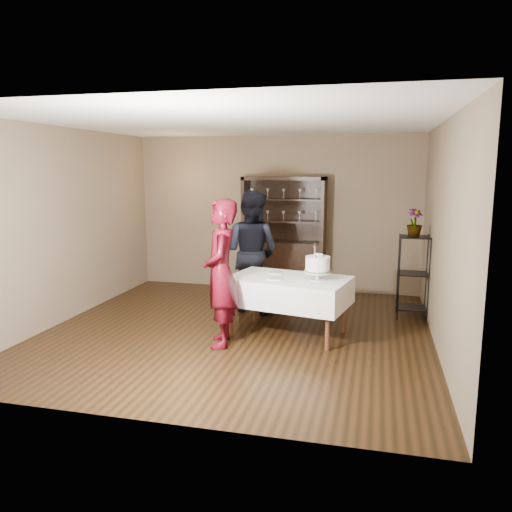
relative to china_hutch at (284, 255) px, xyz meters
The scene contains 14 objects.
floor 2.36m from the china_hutch, 95.08° to the right, with size 5.00×5.00×0.00m, color black.
ceiling 3.04m from the china_hutch, 95.08° to the right, with size 5.00×5.00×0.00m, color silver.
back_wall 0.76m from the china_hutch, 128.88° to the left, with size 5.00×0.02×2.70m, color brown.
wall_left 3.58m from the china_hutch, 140.17° to the right, with size 0.02×5.00×2.70m, color brown.
wall_right 3.29m from the china_hutch, 44.39° to the right, with size 0.02×5.00×2.70m, color brown.
china_hutch is the anchor object (origin of this frame).
plant_etagere 2.33m from the china_hutch, 26.83° to the right, with size 0.42×0.42×1.20m.
cake_table 2.26m from the china_hutch, 77.87° to the right, with size 1.66×1.21×0.75m.
woman 2.80m from the china_hutch, 95.05° to the right, with size 0.65×0.43×1.78m, color #3C050B.
man 1.29m from the china_hutch, 101.96° to the right, with size 0.88×0.69×1.81m, color black.
cake 2.43m from the china_hutch, 69.34° to the right, with size 0.40×0.40×0.47m.
plate_near 2.37m from the china_hutch, 82.09° to the right, with size 0.22×0.22×0.01m, color white.
plate_far 1.99m from the china_hutch, 82.50° to the right, with size 0.20×0.20×0.01m, color white.
potted_plant 2.44m from the china_hutch, 27.89° to the right, with size 0.22×0.22×0.39m, color #456E34.
Camera 1 is at (1.76, -6.12, 2.12)m, focal length 35.00 mm.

